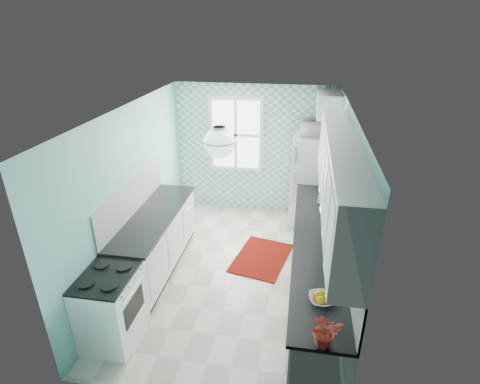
% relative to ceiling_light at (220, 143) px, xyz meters
% --- Properties ---
extents(floor, '(3.00, 4.40, 0.02)m').
position_rel_ceiling_light_xyz_m(floor, '(0.00, 0.80, -2.33)').
color(floor, beige).
rests_on(floor, ground).
extents(ceiling, '(3.00, 4.40, 0.02)m').
position_rel_ceiling_light_xyz_m(ceiling, '(0.00, 0.80, 0.19)').
color(ceiling, white).
rests_on(ceiling, wall_back).
extents(wall_back, '(3.00, 0.02, 2.50)m').
position_rel_ceiling_light_xyz_m(wall_back, '(0.00, 3.01, -1.07)').
color(wall_back, '#76C1BF').
rests_on(wall_back, floor).
extents(wall_front, '(3.00, 0.02, 2.50)m').
position_rel_ceiling_light_xyz_m(wall_front, '(0.00, -1.41, -1.07)').
color(wall_front, '#76C1BF').
rests_on(wall_front, floor).
extents(wall_left, '(0.02, 4.40, 2.50)m').
position_rel_ceiling_light_xyz_m(wall_left, '(-1.51, 0.80, -1.07)').
color(wall_left, '#76C1BF').
rests_on(wall_left, floor).
extents(wall_right, '(0.02, 4.40, 2.50)m').
position_rel_ceiling_light_xyz_m(wall_right, '(1.51, 0.80, -1.07)').
color(wall_right, '#76C1BF').
rests_on(wall_right, floor).
extents(accent_wall, '(3.00, 0.01, 2.50)m').
position_rel_ceiling_light_xyz_m(accent_wall, '(0.00, 2.99, -1.07)').
color(accent_wall, '#5DBAA1').
rests_on(accent_wall, wall_back).
extents(window, '(1.04, 0.05, 1.44)m').
position_rel_ceiling_light_xyz_m(window, '(-0.35, 2.96, -0.77)').
color(window, white).
rests_on(window, wall_back).
extents(backsplash_right, '(0.02, 3.60, 0.51)m').
position_rel_ceiling_light_xyz_m(backsplash_right, '(1.49, 0.40, -1.13)').
color(backsplash_right, white).
rests_on(backsplash_right, wall_right).
extents(backsplash_left, '(0.02, 2.15, 0.51)m').
position_rel_ceiling_light_xyz_m(backsplash_left, '(-1.49, 0.73, -1.13)').
color(backsplash_left, white).
rests_on(backsplash_left, wall_left).
extents(upper_cabinets_right, '(0.33, 3.20, 0.90)m').
position_rel_ceiling_light_xyz_m(upper_cabinets_right, '(1.33, 0.20, -0.42)').
color(upper_cabinets_right, white).
rests_on(upper_cabinets_right, wall_right).
extents(upper_cabinet_fridge, '(0.40, 0.74, 0.40)m').
position_rel_ceiling_light_xyz_m(upper_cabinet_fridge, '(1.30, 2.63, -0.07)').
color(upper_cabinet_fridge, white).
rests_on(upper_cabinet_fridge, wall_right).
extents(ceiling_light, '(0.34, 0.34, 0.35)m').
position_rel_ceiling_light_xyz_m(ceiling_light, '(0.00, 0.00, 0.00)').
color(ceiling_light, silver).
rests_on(ceiling_light, ceiling).
extents(base_cabinets_right, '(0.60, 3.60, 0.90)m').
position_rel_ceiling_light_xyz_m(base_cabinets_right, '(1.20, 0.40, -1.87)').
color(base_cabinets_right, white).
rests_on(base_cabinets_right, floor).
extents(countertop_right, '(0.63, 3.60, 0.04)m').
position_rel_ceiling_light_xyz_m(countertop_right, '(1.19, 0.40, -1.40)').
color(countertop_right, black).
rests_on(countertop_right, base_cabinets_right).
extents(base_cabinets_left, '(0.60, 2.15, 0.90)m').
position_rel_ceiling_light_xyz_m(base_cabinets_left, '(-1.20, 0.73, -1.87)').
color(base_cabinets_left, white).
rests_on(base_cabinets_left, floor).
extents(countertop_left, '(0.63, 2.15, 0.04)m').
position_rel_ceiling_light_xyz_m(countertop_left, '(-1.19, 0.73, -1.40)').
color(countertop_left, black).
rests_on(countertop_left, base_cabinets_left).
extents(fridge, '(0.74, 0.74, 1.71)m').
position_rel_ceiling_light_xyz_m(fridge, '(1.11, 2.60, -1.47)').
color(fridge, silver).
rests_on(fridge, floor).
extents(stove, '(0.60, 0.74, 0.89)m').
position_rel_ceiling_light_xyz_m(stove, '(-1.20, -0.71, -1.85)').
color(stove, white).
rests_on(stove, floor).
extents(sink, '(0.43, 0.36, 0.53)m').
position_rel_ceiling_light_xyz_m(sink, '(1.20, 1.48, -1.39)').
color(sink, silver).
rests_on(sink, countertop_right).
extents(rug, '(1.00, 1.26, 0.02)m').
position_rel_ceiling_light_xyz_m(rug, '(0.37, 1.23, -2.32)').
color(rug, maroon).
rests_on(rug, floor).
extents(dish_towel, '(0.07, 0.25, 0.37)m').
position_rel_ceiling_light_xyz_m(dish_towel, '(0.89, 1.62, -1.84)').
color(dish_towel, teal).
rests_on(dish_towel, base_cabinets_right).
extents(fruit_bowl, '(0.30, 0.30, 0.07)m').
position_rel_ceiling_light_xyz_m(fruit_bowl, '(1.20, -0.77, -1.35)').
color(fruit_bowl, white).
rests_on(fruit_bowl, countertop_right).
extents(potted_plant, '(0.34, 0.31, 0.31)m').
position_rel_ceiling_light_xyz_m(potted_plant, '(1.20, -1.32, -1.23)').
color(potted_plant, '#A61B15').
rests_on(potted_plant, countertop_right).
extents(soap_bottle, '(0.10, 0.10, 0.18)m').
position_rel_ceiling_light_xyz_m(soap_bottle, '(1.25, 1.53, -1.29)').
color(soap_bottle, '#8AB0B7').
rests_on(soap_bottle, countertop_right).
extents(microwave, '(0.52, 0.37, 0.28)m').
position_rel_ceiling_light_xyz_m(microwave, '(1.11, 2.60, -0.48)').
color(microwave, white).
rests_on(microwave, fridge).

